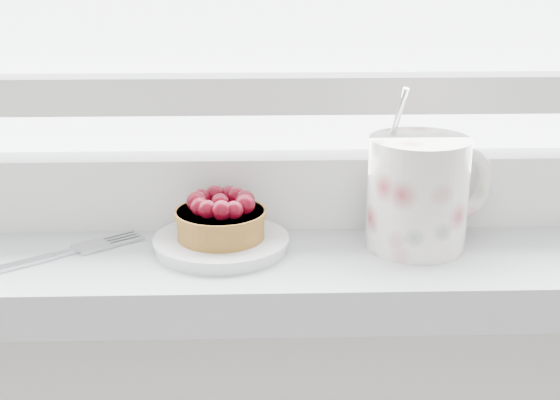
{
  "coord_description": "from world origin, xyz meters",
  "views": [
    {
      "loc": [
        0.02,
        1.23,
        1.21
      ],
      "look_at": [
        0.04,
        1.88,
        0.99
      ],
      "focal_mm": 50.0,
      "sensor_mm": 36.0,
      "label": 1
    }
  ],
  "objects_px": {
    "raspberry_tart": "(221,217)",
    "fork": "(36,260)",
    "saucer": "(221,243)",
    "floral_mug": "(421,190)"
  },
  "relations": [
    {
      "from": "raspberry_tart",
      "to": "floral_mug",
      "type": "distance_m",
      "value": 0.18
    },
    {
      "from": "raspberry_tart",
      "to": "fork",
      "type": "distance_m",
      "value": 0.17
    },
    {
      "from": "saucer",
      "to": "fork",
      "type": "height_order",
      "value": "saucer"
    },
    {
      "from": "fork",
      "to": "saucer",
      "type": "bearing_deg",
      "value": 8.79
    },
    {
      "from": "floral_mug",
      "to": "fork",
      "type": "bearing_deg",
      "value": -175.17
    },
    {
      "from": "saucer",
      "to": "floral_mug",
      "type": "distance_m",
      "value": 0.19
    },
    {
      "from": "raspberry_tart",
      "to": "fork",
      "type": "relative_size",
      "value": 0.48
    },
    {
      "from": "raspberry_tart",
      "to": "fork",
      "type": "bearing_deg",
      "value": -171.13
    },
    {
      "from": "saucer",
      "to": "floral_mug",
      "type": "height_order",
      "value": "floral_mug"
    },
    {
      "from": "saucer",
      "to": "raspberry_tart",
      "type": "height_order",
      "value": "raspberry_tart"
    }
  ]
}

